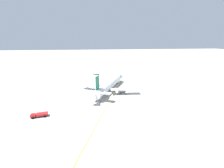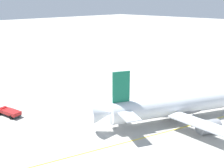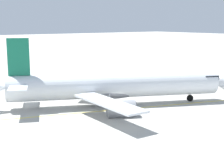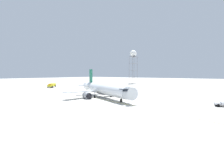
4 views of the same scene
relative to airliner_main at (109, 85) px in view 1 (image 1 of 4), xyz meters
The scene contains 5 objects.
ground_plane 3.21m from the airliner_main, ahead, with size 600.00×600.00×0.00m, color #ADAAA3.
airliner_main is the anchor object (origin of this frame).
ops_pickup_truck 36.06m from the airliner_main, 136.90° to the right, with size 5.72×3.02×1.41m.
pushback_tug_truck 39.31m from the airliner_main, 97.85° to the left, with size 4.17×4.87×1.30m.
taxiway_centreline 4.21m from the airliner_main, 17.71° to the right, with size 60.99×188.58×0.01m.
Camera 1 is at (-9.20, -76.55, 25.74)m, focal length 25.86 mm.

